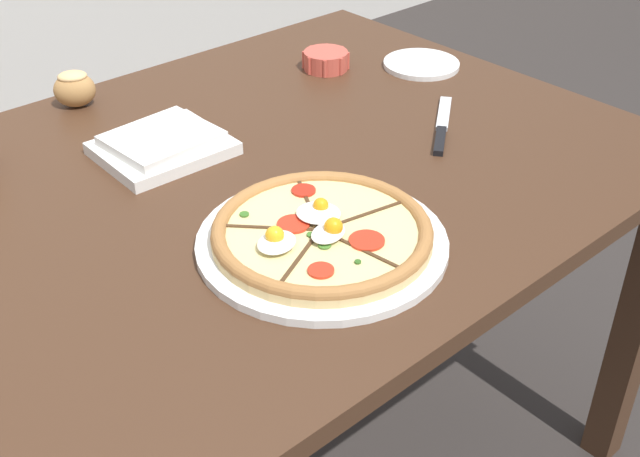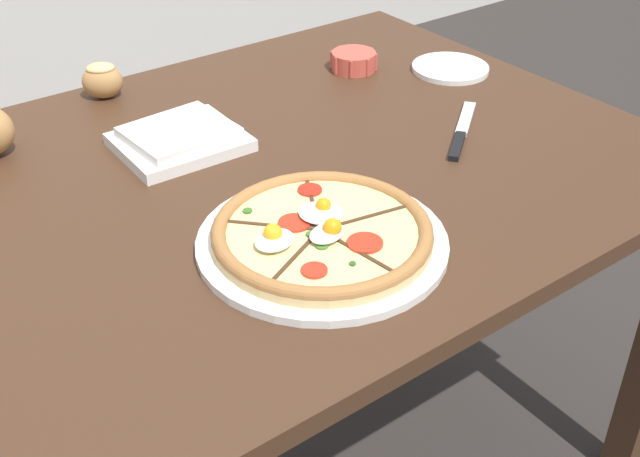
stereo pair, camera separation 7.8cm
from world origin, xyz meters
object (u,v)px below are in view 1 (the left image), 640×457
Objects in this scene: napkin_folded at (163,145)px; bread_piece_mid at (74,88)px; knife_main at (442,125)px; pizza at (320,236)px; dining_table at (227,232)px; ramekin_bowl at (326,60)px; side_saucer at (421,64)px.

bread_piece_mid is (-0.02, 0.26, 0.02)m from napkin_folded.
pizza is at bearing 160.42° from knife_main.
ramekin_bowl is at bearing 28.45° from dining_table.
ramekin_bowl reaches higher than side_saucer.
bread_piece_mid reaches higher than side_saucer.
napkin_folded is at bearing 176.88° from side_saucer.
dining_table is 4.04× the size of pizza.
pizza is at bearing -87.90° from napkin_folded.
napkin_folded is at bearing 97.15° from dining_table.
dining_table is 0.41m from knife_main.
napkin_folded is at bearing 92.10° from pizza.
knife_main is at bearing -130.22° from side_saucer.
napkin_folded is 0.47m from knife_main.
ramekin_bowl is 0.62× the size of side_saucer.
bread_piece_mid is at bearing 93.27° from knife_main.
knife_main is (-0.02, -0.32, -0.02)m from ramekin_bowl.
bread_piece_mid reaches higher than dining_table.
knife_main is (0.41, -0.24, -0.01)m from napkin_folded.
bread_piece_mid is 0.66m from side_saucer.
side_saucer is at bearing 30.28° from pizza.
pizza reaches higher than napkin_folded.
side_saucer is at bearing -3.12° from napkin_folded.
knife_main is 0.27m from side_saucer.
pizza is 0.36m from napkin_folded.
ramekin_bowl is at bearing 48.45° from knife_main.
knife_main is at bearing -94.20° from ramekin_bowl.
knife_main is 1.22× the size of side_saucer.
bread_piece_mid is 0.60× the size of side_saucer.
dining_table is 0.48m from ramekin_bowl.
ramekin_bowl is at bearing 11.32° from napkin_folded.
dining_table is at bearing -82.85° from napkin_folded.
bread_piece_mid reaches higher than pizza.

